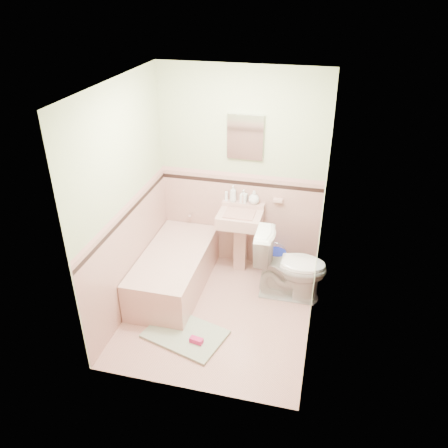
% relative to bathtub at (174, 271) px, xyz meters
% --- Properties ---
extents(floor, '(2.20, 2.20, 0.00)m').
position_rel_bathtub_xyz_m(floor, '(0.63, -0.33, -0.23)').
color(floor, tan).
rests_on(floor, ground).
extents(ceiling, '(2.20, 2.20, 0.00)m').
position_rel_bathtub_xyz_m(ceiling, '(0.63, -0.33, 2.27)').
color(ceiling, white).
rests_on(ceiling, ground).
extents(wall_back, '(2.50, 0.00, 2.50)m').
position_rel_bathtub_xyz_m(wall_back, '(0.63, 0.77, 1.02)').
color(wall_back, beige).
rests_on(wall_back, ground).
extents(wall_front, '(2.50, 0.00, 2.50)m').
position_rel_bathtub_xyz_m(wall_front, '(0.63, -1.43, 1.02)').
color(wall_front, beige).
rests_on(wall_front, ground).
extents(wall_left, '(0.00, 2.50, 2.50)m').
position_rel_bathtub_xyz_m(wall_left, '(-0.37, -0.33, 1.02)').
color(wall_left, beige).
rests_on(wall_left, ground).
extents(wall_right, '(0.00, 2.50, 2.50)m').
position_rel_bathtub_xyz_m(wall_right, '(1.63, -0.33, 1.02)').
color(wall_right, beige).
rests_on(wall_right, ground).
extents(wainscot_back, '(2.00, 0.00, 2.00)m').
position_rel_bathtub_xyz_m(wainscot_back, '(0.63, 0.76, 0.38)').
color(wainscot_back, tan).
rests_on(wainscot_back, ground).
extents(wainscot_front, '(2.00, 0.00, 2.00)m').
position_rel_bathtub_xyz_m(wainscot_front, '(0.63, -1.42, 0.38)').
color(wainscot_front, tan).
rests_on(wainscot_front, ground).
extents(wainscot_left, '(0.00, 2.20, 2.20)m').
position_rel_bathtub_xyz_m(wainscot_left, '(-0.36, -0.33, 0.38)').
color(wainscot_left, tan).
rests_on(wainscot_left, ground).
extents(wainscot_right, '(0.00, 2.20, 2.20)m').
position_rel_bathtub_xyz_m(wainscot_right, '(1.62, -0.33, 0.38)').
color(wainscot_right, tan).
rests_on(wainscot_right, ground).
extents(accent_back, '(2.00, 0.00, 2.00)m').
position_rel_bathtub_xyz_m(accent_back, '(0.63, 0.75, 0.90)').
color(accent_back, black).
rests_on(accent_back, ground).
extents(accent_front, '(2.00, 0.00, 2.00)m').
position_rel_bathtub_xyz_m(accent_front, '(0.63, -1.41, 0.90)').
color(accent_front, black).
rests_on(accent_front, ground).
extents(accent_left, '(0.00, 2.20, 2.20)m').
position_rel_bathtub_xyz_m(accent_left, '(-0.35, -0.33, 0.89)').
color(accent_left, black).
rests_on(accent_left, ground).
extents(accent_right, '(0.00, 2.20, 2.20)m').
position_rel_bathtub_xyz_m(accent_right, '(1.61, -0.33, 0.89)').
color(accent_right, black).
rests_on(accent_right, ground).
extents(cap_back, '(2.00, 0.00, 2.00)m').
position_rel_bathtub_xyz_m(cap_back, '(0.63, 0.75, 0.99)').
color(cap_back, tan).
rests_on(cap_back, ground).
extents(cap_front, '(2.00, 0.00, 2.00)m').
position_rel_bathtub_xyz_m(cap_front, '(0.63, -1.41, 0.99)').
color(cap_front, tan).
rests_on(cap_front, ground).
extents(cap_left, '(0.00, 2.20, 2.20)m').
position_rel_bathtub_xyz_m(cap_left, '(-0.35, -0.33, 1.00)').
color(cap_left, tan).
rests_on(cap_left, ground).
extents(cap_right, '(0.00, 2.20, 2.20)m').
position_rel_bathtub_xyz_m(cap_right, '(1.61, -0.33, 1.00)').
color(cap_right, tan).
rests_on(cap_right, ground).
extents(bathtub, '(0.70, 1.50, 0.45)m').
position_rel_bathtub_xyz_m(bathtub, '(0.00, 0.00, 0.00)').
color(bathtub, tan).
rests_on(bathtub, floor).
extents(tub_faucet, '(0.04, 0.12, 0.04)m').
position_rel_bathtub_xyz_m(tub_faucet, '(0.00, 0.72, 0.41)').
color(tub_faucet, silver).
rests_on(tub_faucet, wall_back).
extents(sink, '(0.52, 0.48, 0.82)m').
position_rel_bathtub_xyz_m(sink, '(0.68, 0.53, 0.19)').
color(sink, tan).
rests_on(sink, floor).
extents(sink_faucet, '(0.02, 0.02, 0.10)m').
position_rel_bathtub_xyz_m(sink_faucet, '(0.68, 0.67, 0.72)').
color(sink_faucet, silver).
rests_on(sink_faucet, sink).
extents(medicine_cabinet, '(0.42, 0.04, 0.53)m').
position_rel_bathtub_xyz_m(medicine_cabinet, '(0.68, 0.74, 1.47)').
color(medicine_cabinet, white).
rests_on(medicine_cabinet, wall_back).
extents(soap_dish, '(0.11, 0.06, 0.04)m').
position_rel_bathtub_xyz_m(soap_dish, '(1.10, 0.73, 0.72)').
color(soap_dish, tan).
rests_on(soap_dish, wall_back).
extents(soap_bottle_left, '(0.08, 0.08, 0.21)m').
position_rel_bathtub_xyz_m(soap_bottle_left, '(0.55, 0.71, 0.76)').
color(soap_bottle_left, '#B2B2B2').
rests_on(soap_bottle_left, sink).
extents(soap_bottle_mid, '(0.09, 0.09, 0.17)m').
position_rel_bathtub_xyz_m(soap_bottle_mid, '(0.68, 0.71, 0.74)').
color(soap_bottle_mid, '#B2B2B2').
rests_on(soap_bottle_mid, sink).
extents(soap_bottle_right, '(0.15, 0.15, 0.17)m').
position_rel_bathtub_xyz_m(soap_bottle_right, '(0.81, 0.71, 0.74)').
color(soap_bottle_right, '#B2B2B2').
rests_on(soap_bottle_right, sink).
extents(tube, '(0.05, 0.05, 0.12)m').
position_rel_bathtub_xyz_m(tube, '(0.47, 0.71, 0.72)').
color(tube, white).
rests_on(tube, sink).
extents(toilet, '(0.82, 0.47, 0.83)m').
position_rel_bathtub_xyz_m(toilet, '(1.35, 0.17, 0.19)').
color(toilet, white).
rests_on(toilet, floor).
extents(bucket, '(0.28, 0.28, 0.28)m').
position_rel_bathtub_xyz_m(bucket, '(1.12, 0.62, -0.09)').
color(bucket, '#15249B').
rests_on(bucket, floor).
extents(bath_mat, '(0.92, 0.74, 0.03)m').
position_rel_bathtub_xyz_m(bath_mat, '(0.38, -0.78, -0.21)').
color(bath_mat, gray).
rests_on(bath_mat, floor).
extents(shoe, '(0.15, 0.09, 0.05)m').
position_rel_bathtub_xyz_m(shoe, '(0.54, -0.88, -0.17)').
color(shoe, '#BF1E59').
rests_on(shoe, bath_mat).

